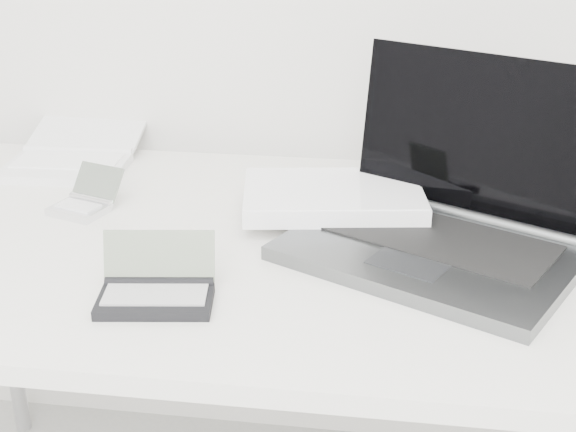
# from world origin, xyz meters

# --- Properties ---
(desk) EXTENTS (1.60, 0.80, 0.73)m
(desk) POSITION_xyz_m (0.00, 1.55, 0.68)
(desk) COLOR white
(desk) RESTS_ON ground
(laptop_large) EXTENTS (0.60, 0.49, 0.29)m
(laptop_large) POSITION_xyz_m (0.15, 1.59, 0.78)
(laptop_large) COLOR #56595B
(laptop_large) RESTS_ON desk
(netbook_open_white) EXTENTS (0.25, 0.31, 0.05)m
(netbook_open_white) POSITION_xyz_m (-0.52, 1.84, 0.75)
(netbook_open_white) COLOR white
(netbook_open_white) RESTS_ON desk
(pda_silver) EXTENTS (0.12, 0.14, 0.07)m
(pda_silver) POSITION_xyz_m (-0.41, 1.62, 0.75)
(pda_silver) COLOR white
(pda_silver) RESTS_ON desk
(palmtop_charcoal) EXTENTS (0.17, 0.13, 0.09)m
(palmtop_charcoal) POSITION_xyz_m (-0.19, 1.33, 0.75)
(palmtop_charcoal) COLOR black
(palmtop_charcoal) RESTS_ON desk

